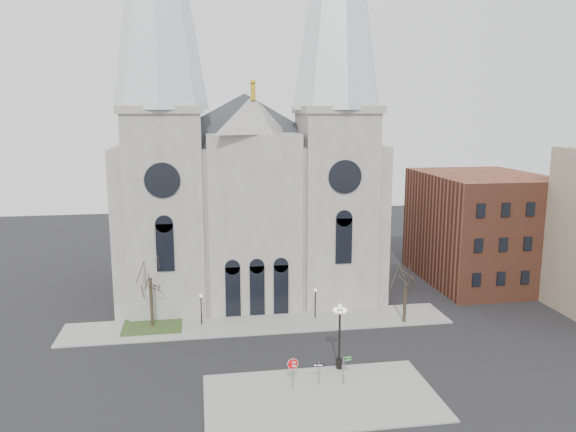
{
  "coord_description": "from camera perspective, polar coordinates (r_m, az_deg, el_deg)",
  "views": [
    {
      "loc": [
        -5.97,
        -44.13,
        21.87
      ],
      "look_at": [
        2.49,
        8.0,
        11.97
      ],
      "focal_mm": 35.0,
      "sensor_mm": 36.0,
      "label": 1
    }
  ],
  "objects": [
    {
      "name": "one_way_sign",
      "position": [
        46.74,
        3.16,
        -15.28
      ],
      "size": [
        0.84,
        0.19,
        1.92
      ],
      "rotation": [
        0.0,
        0.0,
        -0.17
      ],
      "color": "slate",
      "rests_on": "sidewalk_near"
    },
    {
      "name": "globe_lamp",
      "position": [
        48.61,
        5.27,
        -11.27
      ],
      "size": [
        1.48,
        1.48,
        5.79
      ],
      "rotation": [
        0.0,
        0.0,
        -0.21
      ],
      "color": "black",
      "rests_on": "sidewalk_near"
    },
    {
      "name": "ped_lamp_right",
      "position": [
        60.16,
        2.8,
        -8.34
      ],
      "size": [
        0.32,
        0.32,
        3.26
      ],
      "color": "black",
      "rests_on": "sidewalk_far"
    },
    {
      "name": "tree_right",
      "position": [
        59.71,
        11.86,
        -6.56
      ],
      "size": [
        3.2,
        3.2,
        6.0
      ],
      "color": "black",
      "rests_on": "ground"
    },
    {
      "name": "cathedral",
      "position": [
        67.34,
        -4.15,
        7.71
      ],
      "size": [
        33.0,
        26.66,
        54.0
      ],
      "color": "gray",
      "rests_on": "ground"
    },
    {
      "name": "grass_patch",
      "position": [
        60.42,
        -13.6,
        -10.82
      ],
      "size": [
        6.0,
        5.0,
        0.18
      ],
      "primitive_type": "cube",
      "color": "#2F431C",
      "rests_on": "ground"
    },
    {
      "name": "tree_left",
      "position": [
        58.66,
        -13.83,
        -5.82
      ],
      "size": [
        3.2,
        3.2,
        7.5
      ],
      "color": "black",
      "rests_on": "ground"
    },
    {
      "name": "stop_sign",
      "position": [
        45.81,
        0.49,
        -15.1
      ],
      "size": [
        0.91,
        0.29,
        2.61
      ],
      "rotation": [
        0.0,
        0.0,
        -0.29
      ],
      "color": "slate",
      "rests_on": "sidewalk_near"
    },
    {
      "name": "street_name_sign",
      "position": [
        47.05,
        5.77,
        -15.04
      ],
      "size": [
        0.74,
        0.25,
        2.38
      ],
      "rotation": [
        0.0,
        0.0,
        0.26
      ],
      "color": "slate",
      "rests_on": "sidewalk_near"
    },
    {
      "name": "sidewalk_far",
      "position": [
        59.58,
        -2.87,
        -10.85
      ],
      "size": [
        40.0,
        6.0,
        0.14
      ],
      "primitive_type": "cube",
      "color": "gray",
      "rests_on": "ground"
    },
    {
      "name": "ped_lamp_left",
      "position": [
        58.96,
        -8.82,
        -8.86
      ],
      "size": [
        0.32,
        0.32,
        3.26
      ],
      "color": "black",
      "rests_on": "sidewalk_far"
    },
    {
      "name": "bg_building_brick",
      "position": [
        76.73,
        18.96,
        -1.14
      ],
      "size": [
        14.0,
        18.0,
        14.0
      ],
      "primitive_type": "cube",
      "color": "brown",
      "rests_on": "ground"
    },
    {
      "name": "sidewalk_near",
      "position": [
        45.68,
        3.41,
        -17.9
      ],
      "size": [
        18.0,
        10.0,
        0.14
      ],
      "primitive_type": "cube",
      "color": "gray",
      "rests_on": "ground"
    },
    {
      "name": "ground",
      "position": [
        49.61,
        -1.41,
        -15.54
      ],
      "size": [
        160.0,
        160.0,
        0.0
      ],
      "primitive_type": "plane",
      "color": "black",
      "rests_on": "ground"
    }
  ]
}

